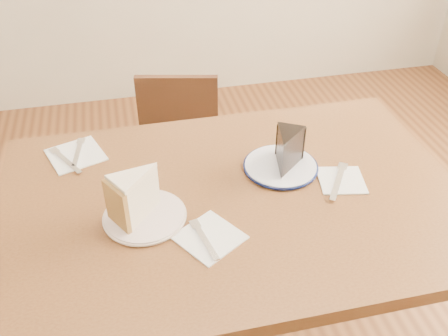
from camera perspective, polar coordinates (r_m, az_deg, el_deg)
table at (r=1.36m, az=1.09°, el=-6.33°), size 1.20×0.80×0.75m
chair_far at (r=1.97m, az=-5.23°, el=0.23°), size 0.44×0.44×0.74m
plate_cream at (r=1.24m, az=-9.04°, el=-5.47°), size 0.20×0.20×0.01m
plate_navy at (r=1.39m, az=6.48°, el=0.18°), size 0.20×0.20×0.01m
carrot_cake at (r=1.21m, az=-9.67°, el=-3.06°), size 0.14×0.13×0.11m
chocolate_cake at (r=1.35m, az=7.13°, el=1.72°), size 0.12×0.13×0.10m
napkin_cream at (r=1.18m, az=-1.66°, el=-7.92°), size 0.18×0.18×0.00m
napkin_navy at (r=1.38m, az=13.26°, el=-1.37°), size 0.14×0.14×0.00m
napkin_spare at (r=1.50m, az=-16.57°, el=1.46°), size 0.18×0.18×0.00m
fork_cream at (r=1.17m, az=-2.23°, el=-8.19°), size 0.04×0.14×0.00m
knife_navy at (r=1.36m, az=12.90°, el=-1.50°), size 0.11×0.15×0.00m
fork_spare at (r=1.50m, az=-16.35°, el=1.76°), size 0.03×0.14×0.00m
knife_spare at (r=1.47m, az=-17.62°, el=0.81°), size 0.09×0.15×0.00m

